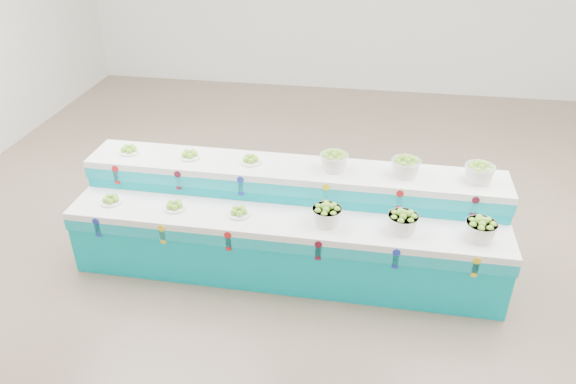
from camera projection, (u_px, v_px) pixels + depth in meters
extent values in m
plane|color=brown|center=(328.00, 238.00, 6.24)|extent=(10.00, 10.00, 0.00)
cylinder|color=white|center=(111.00, 199.00, 5.51)|extent=(0.22, 0.22, 0.09)
cylinder|color=white|center=(175.00, 205.00, 5.41)|extent=(0.22, 0.22, 0.09)
cylinder|color=white|center=(239.00, 211.00, 5.31)|extent=(0.22, 0.22, 0.09)
cylinder|color=white|center=(129.00, 149.00, 5.81)|extent=(0.22, 0.22, 0.09)
cylinder|color=white|center=(189.00, 154.00, 5.71)|extent=(0.22, 0.22, 0.09)
cylinder|color=white|center=(251.00, 159.00, 5.61)|extent=(0.22, 0.22, 0.09)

